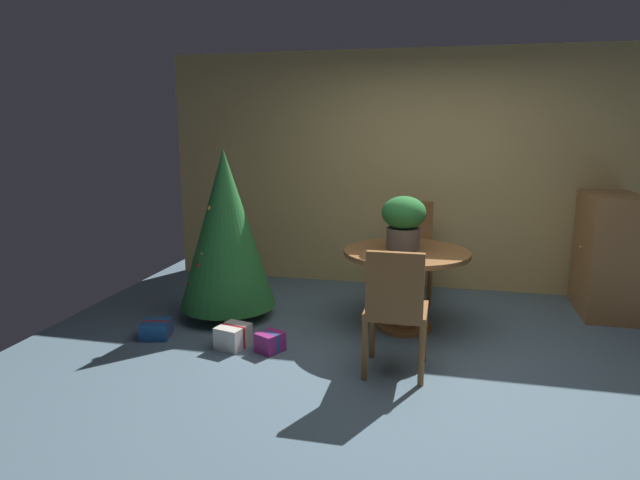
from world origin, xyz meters
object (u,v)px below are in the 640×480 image
wooden_chair_far (413,245)px  flower_vase (404,220)px  gift_box_cream (233,336)px  wooden_cabinet (607,254)px  gift_box_purple (270,342)px  holiday_tree (226,229)px  round_dining_table (406,274)px  gift_box_blue (156,329)px  wooden_chair_near (396,305)px

wooden_chair_far → flower_vase: bearing=-92.5°
gift_box_cream → wooden_cabinet: wooden_cabinet is taller
wooden_chair_far → gift_box_purple: bearing=-121.1°
flower_vase → holiday_tree: bearing=-176.4°
round_dining_table → wooden_chair_far: (0.00, 0.93, 0.07)m
gift_box_cream → wooden_cabinet: size_ratio=0.26×
wooden_cabinet → holiday_tree: bearing=-165.1°
wooden_chair_far → gift_box_cream: size_ratio=3.42×
gift_box_blue → flower_vase: bearing=20.2°
round_dining_table → holiday_tree: bearing=-177.9°
wooden_cabinet → gift_box_blue: bearing=-158.0°
flower_vase → wooden_chair_far: size_ratio=0.46×
wooden_cabinet → round_dining_table: bearing=-154.6°
holiday_tree → wooden_cabinet: size_ratio=1.37×
flower_vase → gift_box_blue: size_ratio=1.69×
flower_vase → gift_box_purple: size_ratio=1.85×
wooden_chair_far → gift_box_cream: wooden_chair_far is taller
holiday_tree → gift_box_purple: (0.65, -0.71, -0.78)m
holiday_tree → wooden_chair_near: bearing=-28.8°
wooden_chair_near → wooden_cabinet: wooden_cabinet is taller
flower_vase → gift_box_purple: flower_vase is taller
gift_box_purple → wooden_chair_near: bearing=-11.8°
wooden_chair_far → wooden_cabinet: size_ratio=0.88×
flower_vase → gift_box_blue: bearing=-159.8°
wooden_chair_near → gift_box_cream: wooden_chair_near is taller
wooden_chair_far → gift_box_blue: 2.69m
wooden_chair_far → wooden_cabinet: 1.84m
flower_vase → gift_box_blue: 2.35m
gift_box_cream → gift_box_blue: (-0.73, 0.05, -0.02)m
wooden_chair_near → gift_box_blue: wooden_chair_near is taller
wooden_chair_near → gift_box_purple: bearing=168.2°
holiday_tree → gift_box_purple: holiday_tree is taller
wooden_chair_far → gift_box_purple: 2.04m
round_dining_table → gift_box_purple: 1.35m
gift_box_blue → wooden_chair_near: bearing=-7.5°
flower_vase → wooden_chair_near: size_ratio=0.50×
round_dining_table → wooden_chair_far: bearing=90.0°
wooden_chair_near → gift_box_cream: 1.43m
wooden_chair_near → gift_box_blue: (-2.07, 0.27, -0.46)m
wooden_chair_near → gift_box_purple: (-1.02, 0.21, -0.46)m
flower_vase → gift_box_cream: bearing=-148.6°
flower_vase → wooden_chair_far: bearing=87.5°
wooden_chair_near → gift_box_blue: size_ratio=3.41×
round_dining_table → wooden_cabinet: size_ratio=0.95×
round_dining_table → flower_vase: flower_vase is taller
flower_vase → wooden_chair_near: flower_vase is taller
wooden_chair_near → holiday_tree: 1.93m
holiday_tree → wooden_cabinet: (3.51, 0.93, -0.27)m
wooden_cabinet → flower_vase: bearing=-156.1°
wooden_cabinet → gift_box_cream: bearing=-152.9°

